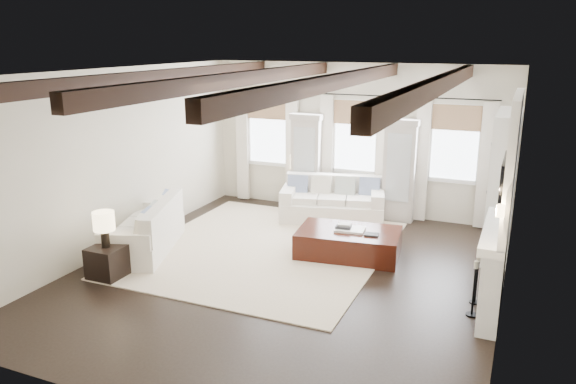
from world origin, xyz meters
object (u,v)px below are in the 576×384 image
at_px(side_table_front, 107,262).
at_px(side_table_back, 298,193).
at_px(sofa_left, 147,231).
at_px(sofa_back, 333,203).
at_px(ottoman, 349,243).

xyz_separation_m(side_table_front, side_table_back, (1.26, 4.88, 0.03)).
relative_size(side_table_front, side_table_back, 0.89).
bearing_deg(sofa_left, sofa_back, 51.01).
bearing_deg(side_table_front, sofa_back, 61.39).
height_order(sofa_left, side_table_front, sofa_left).
relative_size(sofa_left, side_table_front, 4.47).
distance_m(sofa_left, side_table_back, 3.92).
height_order(sofa_left, side_table_back, sofa_left).
distance_m(sofa_back, ottoman, 2.04).
relative_size(sofa_left, ottoman, 1.32).
xyz_separation_m(sofa_back, ottoman, (0.92, -1.82, -0.13)).
xyz_separation_m(sofa_back, side_table_front, (-2.31, -4.23, -0.10)).
bearing_deg(sofa_back, side_table_back, 148.56).
distance_m(sofa_back, side_table_back, 1.23).
bearing_deg(ottoman, side_table_back, 121.81).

